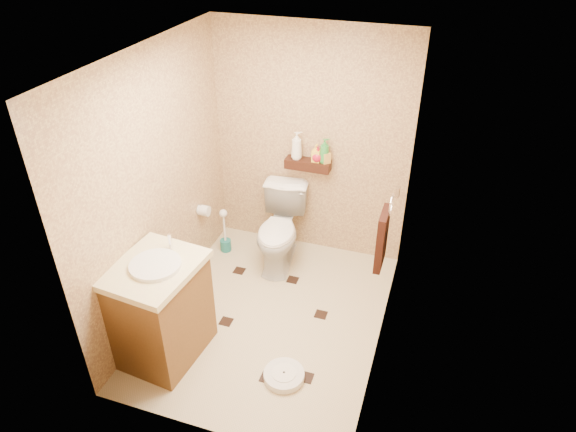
% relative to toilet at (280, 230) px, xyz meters
% --- Properties ---
extents(ground, '(2.50, 2.50, 0.00)m').
position_rel_toilet_xyz_m(ground, '(0.19, -0.83, -0.41)').
color(ground, beige).
rests_on(ground, ground).
extents(wall_back, '(2.00, 0.04, 2.40)m').
position_rel_toilet_xyz_m(wall_back, '(0.19, 0.42, 0.79)').
color(wall_back, tan).
rests_on(wall_back, ground).
extents(wall_front, '(2.00, 0.04, 2.40)m').
position_rel_toilet_xyz_m(wall_front, '(0.19, -2.08, 0.79)').
color(wall_front, tan).
rests_on(wall_front, ground).
extents(wall_left, '(0.04, 2.50, 2.40)m').
position_rel_toilet_xyz_m(wall_left, '(-0.81, -0.83, 0.79)').
color(wall_left, tan).
rests_on(wall_left, ground).
extents(wall_right, '(0.04, 2.50, 2.40)m').
position_rel_toilet_xyz_m(wall_right, '(1.19, -0.83, 0.79)').
color(wall_right, tan).
rests_on(wall_right, ground).
extents(ceiling, '(2.00, 2.50, 0.02)m').
position_rel_toilet_xyz_m(ceiling, '(0.19, -0.83, 1.99)').
color(ceiling, silver).
rests_on(ceiling, wall_back).
extents(wall_shelf, '(0.46, 0.14, 0.10)m').
position_rel_toilet_xyz_m(wall_shelf, '(0.19, 0.34, 0.61)').
color(wall_shelf, '#34170E').
rests_on(wall_shelf, wall_back).
extents(floor_accents, '(1.17, 1.35, 0.01)m').
position_rel_toilet_xyz_m(floor_accents, '(0.24, -0.85, -0.40)').
color(floor_accents, black).
rests_on(floor_accents, ground).
extents(toilet, '(0.55, 0.85, 0.81)m').
position_rel_toilet_xyz_m(toilet, '(0.00, 0.00, 0.00)').
color(toilet, white).
rests_on(toilet, ground).
extents(vanity, '(0.69, 0.81, 1.06)m').
position_rel_toilet_xyz_m(vanity, '(-0.51, -1.49, 0.06)').
color(vanity, brown).
rests_on(vanity, ground).
extents(bathroom_scale, '(0.40, 0.40, 0.07)m').
position_rel_toilet_xyz_m(bathroom_scale, '(0.53, -1.46, -0.37)').
color(bathroom_scale, silver).
rests_on(bathroom_scale, ground).
extents(toilet_brush, '(0.12, 0.12, 0.52)m').
position_rel_toilet_xyz_m(toilet_brush, '(-0.63, 0.01, -0.22)').
color(toilet_brush, '#1B6E6F').
rests_on(toilet_brush, ground).
extents(towel_ring, '(0.12, 0.30, 0.76)m').
position_rel_toilet_xyz_m(towel_ring, '(1.10, -0.58, 0.54)').
color(towel_ring, silver).
rests_on(towel_ring, wall_right).
extents(toilet_paper, '(0.12, 0.11, 0.12)m').
position_rel_toilet_xyz_m(toilet_paper, '(-0.75, -0.18, 0.19)').
color(toilet_paper, silver).
rests_on(toilet_paper, wall_left).
extents(bottle_a, '(0.15, 0.15, 0.28)m').
position_rel_toilet_xyz_m(bottle_a, '(0.07, 0.34, 0.81)').
color(bottle_a, white).
rests_on(bottle_a, wall_shelf).
extents(bottle_b, '(0.08, 0.08, 0.18)m').
position_rel_toilet_xyz_m(bottle_b, '(0.27, 0.34, 0.75)').
color(bottle_b, yellow).
rests_on(bottle_b, wall_shelf).
extents(bottle_c, '(0.16, 0.16, 0.15)m').
position_rel_toilet_xyz_m(bottle_c, '(0.28, 0.34, 0.74)').
color(bottle_c, '#B8152F').
rests_on(bottle_c, wall_shelf).
extents(bottle_d, '(0.13, 0.13, 0.25)m').
position_rel_toilet_xyz_m(bottle_d, '(0.35, 0.34, 0.79)').
color(bottle_d, '#2D8836').
rests_on(bottle_d, wall_shelf).
extents(bottle_e, '(0.11, 0.11, 0.17)m').
position_rel_toilet_xyz_m(bottle_e, '(0.37, 0.34, 0.75)').
color(bottle_e, gold).
rests_on(bottle_e, wall_shelf).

